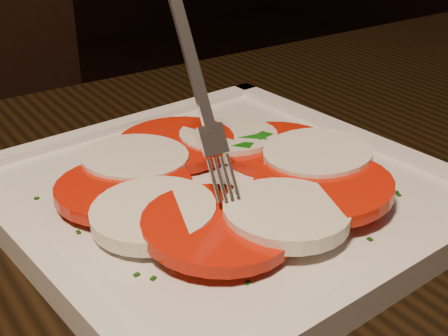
{
  "coord_description": "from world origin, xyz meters",
  "views": [
    {
      "loc": [
        -0.54,
        -0.31,
        0.98
      ],
      "look_at": [
        -0.3,
        -0.01,
        0.78
      ],
      "focal_mm": 50.0,
      "sensor_mm": 36.0,
      "label": 1
    }
  ],
  "objects": [
    {
      "name": "plate",
      "position": [
        -0.3,
        -0.01,
        0.76
      ],
      "size": [
        0.29,
        0.29,
        0.01
      ],
      "primitive_type": "cube",
      "rotation": [
        0.0,
        0.0,
        0.01
      ],
      "color": "silver",
      "rests_on": "table"
    },
    {
      "name": "fork",
      "position": [
        -0.32,
        -0.0,
        0.85
      ],
      "size": [
        0.04,
        0.08,
        0.14
      ],
      "primitive_type": null,
      "rotation": [
        0.0,
        0.0,
        -0.11
      ],
      "color": "white",
      "rests_on": "caprese_salad"
    },
    {
      "name": "caprese_salad",
      "position": [
        -0.3,
        -0.01,
        0.77
      ],
      "size": [
        0.23,
        0.23,
        0.03
      ],
      "color": "red",
      "rests_on": "plate"
    }
  ]
}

